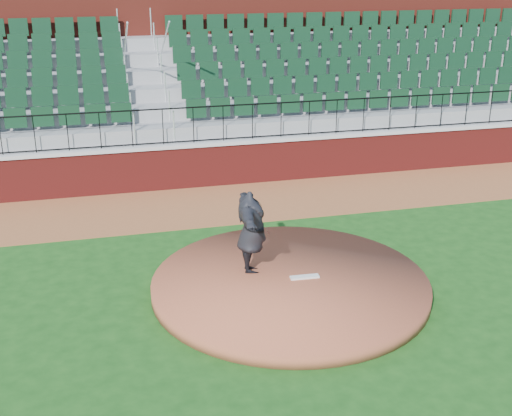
# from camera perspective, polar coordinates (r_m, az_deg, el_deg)

# --- Properties ---
(ground) EXTENTS (90.00, 90.00, 0.00)m
(ground) POSITION_cam_1_polar(r_m,az_deg,el_deg) (13.15, 1.61, -7.57)
(ground) COLOR #164513
(ground) RESTS_ON ground
(warning_track) EXTENTS (34.00, 3.20, 0.01)m
(warning_track) POSITION_cam_1_polar(r_m,az_deg,el_deg) (17.95, -3.04, 0.42)
(warning_track) COLOR brown
(warning_track) RESTS_ON ground
(field_wall) EXTENTS (34.00, 0.35, 1.20)m
(field_wall) POSITION_cam_1_polar(r_m,az_deg,el_deg) (19.25, -4.00, 3.68)
(field_wall) COLOR maroon
(field_wall) RESTS_ON ground
(wall_cap) EXTENTS (34.00, 0.45, 0.10)m
(wall_cap) POSITION_cam_1_polar(r_m,az_deg,el_deg) (19.07, -4.05, 5.55)
(wall_cap) COLOR #B7B7B7
(wall_cap) RESTS_ON field_wall
(wall_railing) EXTENTS (34.00, 0.05, 1.00)m
(wall_railing) POSITION_cam_1_polar(r_m,az_deg,el_deg) (18.93, -4.09, 7.15)
(wall_railing) COLOR black
(wall_railing) RESTS_ON wall_cap
(seating_stands) EXTENTS (34.00, 5.10, 4.60)m
(seating_stands) POSITION_cam_1_polar(r_m,az_deg,el_deg) (21.46, -5.44, 10.10)
(seating_stands) COLOR gray
(seating_stands) RESTS_ON ground
(concourse_wall) EXTENTS (34.00, 0.50, 5.50)m
(concourse_wall) POSITION_cam_1_polar(r_m,az_deg,el_deg) (24.12, -6.55, 12.31)
(concourse_wall) COLOR maroon
(concourse_wall) RESTS_ON ground
(pitchers_mound) EXTENTS (5.48, 5.48, 0.25)m
(pitchers_mound) POSITION_cam_1_polar(r_m,az_deg,el_deg) (13.33, 2.93, -6.56)
(pitchers_mound) COLOR brown
(pitchers_mound) RESTS_ON ground
(pitching_rubber) EXTENTS (0.59, 0.17, 0.04)m
(pitching_rubber) POSITION_cam_1_polar(r_m,az_deg,el_deg) (13.33, 4.17, -5.90)
(pitching_rubber) COLOR silver
(pitching_rubber) RESTS_ON pitchers_mound
(pitcher) EXTENTS (0.89, 2.17, 1.71)m
(pitcher) POSITION_cam_1_polar(r_m,az_deg,el_deg) (13.22, -0.39, -2.07)
(pitcher) COLOR black
(pitcher) RESTS_ON pitchers_mound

